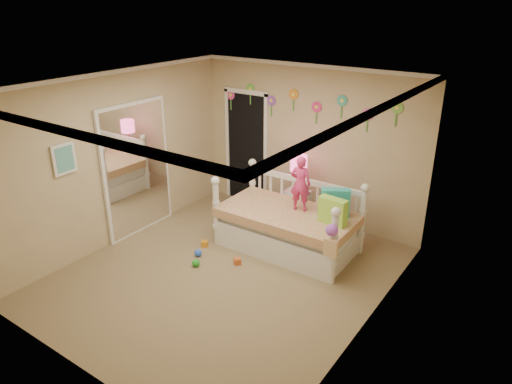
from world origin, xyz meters
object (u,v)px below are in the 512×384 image
Objects in this scene: daybed at (288,215)px; nightstand at (297,209)px; table_lamp at (299,168)px; child at (300,184)px.

nightstand is at bearing 108.62° from daybed.
daybed is at bearing -70.60° from table_lamp.
daybed is 0.90m from table_lamp.
child is (0.12, 0.13, 0.48)m from daybed.
nightstand is at bearing -71.77° from child.
daybed is 0.51m from child.
daybed is at bearing -69.46° from nightstand.
nightstand is 0.71m from table_lamp.
table_lamp is at bearing 108.62° from daybed.
table_lamp is (0.00, 0.00, 0.71)m from nightstand.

